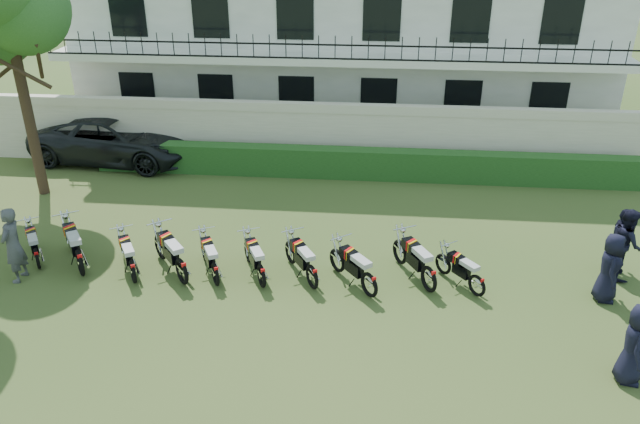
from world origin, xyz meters
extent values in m
plane|color=#344E1F|center=(0.00, 0.00, 0.00)|extent=(100.00, 100.00, 0.00)
cube|color=beige|center=(0.00, 8.00, 1.00)|extent=(30.00, 0.30, 2.00)
cube|color=beige|center=(0.00, 8.00, 2.15)|extent=(30.00, 0.35, 0.30)
cube|color=#194017|center=(1.00, 7.20, 0.50)|extent=(18.00, 0.60, 1.00)
cube|color=white|center=(0.00, 14.00, 3.50)|extent=(20.00, 8.00, 7.00)
cube|color=white|center=(0.00, 9.30, 3.50)|extent=(20.00, 1.40, 0.25)
cube|color=black|center=(0.00, 8.65, 4.10)|extent=(20.00, 0.05, 0.05)
cube|color=black|center=(0.00, 8.65, 3.65)|extent=(20.00, 0.05, 0.05)
cube|color=black|center=(-7.50, 10.02, 1.60)|extent=(1.30, 0.12, 2.20)
cube|color=black|center=(-7.50, 10.02, 5.10)|extent=(1.30, 0.12, 2.20)
cube|color=black|center=(-4.50, 10.02, 1.60)|extent=(1.30, 0.12, 2.20)
cube|color=black|center=(-4.50, 10.02, 5.10)|extent=(1.30, 0.12, 2.20)
cube|color=black|center=(-1.50, 10.02, 1.60)|extent=(1.30, 0.12, 2.20)
cube|color=black|center=(-1.50, 10.02, 5.10)|extent=(1.30, 0.12, 2.20)
cube|color=black|center=(1.50, 10.02, 1.60)|extent=(1.30, 0.12, 2.20)
cube|color=black|center=(1.50, 10.02, 5.10)|extent=(1.30, 0.12, 2.20)
cube|color=black|center=(4.50, 10.02, 1.60)|extent=(1.30, 0.12, 2.20)
cube|color=black|center=(4.50, 10.02, 5.10)|extent=(1.30, 0.12, 2.20)
cube|color=black|center=(7.50, 10.02, 1.60)|extent=(1.30, 0.12, 2.20)
cube|color=black|center=(7.50, 10.02, 5.10)|extent=(1.30, 0.12, 2.20)
cylinder|color=#473323|center=(-9.00, 5.00, 2.62)|extent=(0.32, 0.32, 5.25)
sphere|color=#326327|center=(-8.60, 5.20, 5.62)|extent=(2.60, 2.60, 2.60)
torus|color=black|center=(-6.51, 0.02, 0.27)|extent=(0.37, 0.50, 0.55)
torus|color=black|center=(-7.16, 1.00, 0.27)|extent=(0.37, 0.50, 0.55)
cube|color=black|center=(-6.81, 0.47, 0.41)|extent=(0.41, 0.50, 0.27)
cube|color=black|center=(-6.93, 0.64, 0.65)|extent=(0.42, 0.47, 0.20)
cube|color=red|center=(-6.93, 0.64, 0.66)|extent=(0.20, 0.24, 0.21)
cube|color=#FFB80D|center=(-6.89, 0.60, 0.66)|extent=(0.18, 0.22, 0.21)
cube|color=#B9B9B9|center=(-6.67, 0.27, 0.69)|extent=(0.46, 0.53, 0.11)
cylinder|color=silver|center=(-7.09, 0.89, 0.92)|extent=(0.47, 0.32, 0.03)
torus|color=black|center=(-5.20, -0.28, 0.33)|extent=(0.47, 0.61, 0.68)
torus|color=black|center=(-6.03, 0.90, 0.33)|extent=(0.47, 0.61, 0.68)
cube|color=black|center=(-5.59, 0.27, 0.50)|extent=(0.51, 0.62, 0.33)
cube|color=black|center=(-5.73, 0.47, 0.80)|extent=(0.52, 0.58, 0.24)
cube|color=red|center=(-5.73, 0.47, 0.81)|extent=(0.25, 0.30, 0.26)
cube|color=#FFB80D|center=(-5.69, 0.42, 0.81)|extent=(0.22, 0.28, 0.26)
cube|color=#B9B9B9|center=(-5.41, 0.02, 0.84)|extent=(0.57, 0.65, 0.13)
cylinder|color=silver|center=(-5.94, 0.77, 1.13)|extent=(0.57, 0.41, 0.03)
torus|color=black|center=(-3.90, -0.42, 0.29)|extent=(0.37, 0.55, 0.58)
torus|color=black|center=(-4.54, 0.65, 0.29)|extent=(0.37, 0.55, 0.58)
cube|color=black|center=(-4.19, 0.08, 0.43)|extent=(0.42, 0.54, 0.29)
cube|color=black|center=(-4.31, 0.27, 0.69)|extent=(0.43, 0.50, 0.21)
cube|color=red|center=(-4.31, 0.27, 0.70)|extent=(0.22, 0.25, 0.22)
cube|color=#FFB80D|center=(-4.28, 0.22, 0.70)|extent=(0.20, 0.23, 0.22)
cube|color=#B9B9B9|center=(-4.06, -0.15, 0.73)|extent=(0.47, 0.57, 0.12)
cylinder|color=silver|center=(-4.46, 0.53, 0.98)|extent=(0.51, 0.32, 0.03)
torus|color=black|center=(-2.57, -0.39, 0.33)|extent=(0.50, 0.58, 0.67)
torus|color=black|center=(-3.47, 0.72, 0.33)|extent=(0.50, 0.58, 0.67)
cube|color=black|center=(-2.98, 0.12, 0.49)|extent=(0.53, 0.59, 0.33)
cube|color=black|center=(-3.14, 0.32, 0.79)|extent=(0.53, 0.56, 0.24)
cube|color=red|center=(-3.14, 0.32, 0.80)|extent=(0.23, 0.30, 0.25)
cube|color=#FFB80D|center=(-3.10, 0.27, 0.80)|extent=(0.20, 0.28, 0.25)
cube|color=#B9B9B9|center=(-2.80, -0.11, 0.84)|extent=(0.58, 0.64, 0.13)
cylinder|color=silver|center=(-3.36, 0.59, 1.12)|extent=(0.53, 0.44, 0.03)
torus|color=black|center=(-1.93, -0.36, 0.29)|extent=(0.34, 0.56, 0.58)
torus|color=black|center=(-2.49, 0.75, 0.29)|extent=(0.34, 0.56, 0.58)
cube|color=black|center=(-2.19, 0.15, 0.43)|extent=(0.39, 0.55, 0.29)
cube|color=black|center=(-2.29, 0.35, 0.69)|extent=(0.42, 0.50, 0.21)
cube|color=red|center=(-2.29, 0.35, 0.70)|extent=(0.23, 0.24, 0.22)
cube|color=#FFB80D|center=(-2.26, 0.30, 0.70)|extent=(0.21, 0.22, 0.22)
cube|color=#B9B9B9|center=(-2.07, -0.08, 0.73)|extent=(0.44, 0.57, 0.11)
cylinder|color=silver|center=(-2.43, 0.62, 0.98)|extent=(0.53, 0.29, 0.03)
torus|color=black|center=(-0.83, -0.34, 0.29)|extent=(0.33, 0.57, 0.59)
torus|color=black|center=(-1.37, 0.79, 0.29)|extent=(0.33, 0.57, 0.59)
cube|color=black|center=(-1.08, 0.18, 0.44)|extent=(0.39, 0.55, 0.29)
cube|color=black|center=(-1.17, 0.38, 0.70)|extent=(0.42, 0.50, 0.21)
cube|color=red|center=(-1.17, 0.38, 0.71)|extent=(0.24, 0.24, 0.22)
cube|color=#FFB80D|center=(-1.15, 0.33, 0.71)|extent=(0.22, 0.22, 0.22)
cube|color=#B9B9B9|center=(-0.96, -0.06, 0.73)|extent=(0.44, 0.58, 0.12)
cylinder|color=silver|center=(-1.31, 0.66, 0.99)|extent=(0.54, 0.28, 0.03)
torus|color=black|center=(0.44, -0.28, 0.30)|extent=(0.39, 0.57, 0.61)
torus|color=black|center=(-0.22, 0.83, 0.30)|extent=(0.39, 0.57, 0.61)
cube|color=black|center=(0.13, 0.23, 0.45)|extent=(0.43, 0.56, 0.30)
cube|color=black|center=(0.02, 0.43, 0.72)|extent=(0.45, 0.52, 0.22)
cube|color=red|center=(0.02, 0.43, 0.73)|extent=(0.23, 0.26, 0.23)
cube|color=#FFB80D|center=(0.05, 0.38, 0.73)|extent=(0.21, 0.24, 0.23)
cube|color=#B9B9B9|center=(0.27, 0.00, 0.76)|extent=(0.49, 0.59, 0.12)
cylinder|color=silver|center=(-0.15, 0.70, 1.02)|extent=(0.53, 0.33, 0.03)
torus|color=black|center=(1.87, -0.47, 0.30)|extent=(0.45, 0.54, 0.62)
torus|color=black|center=(1.06, 0.56, 0.30)|extent=(0.45, 0.54, 0.62)
cube|color=black|center=(1.49, 0.01, 0.46)|extent=(0.49, 0.55, 0.30)
cube|color=black|center=(1.35, 0.19, 0.73)|extent=(0.49, 0.52, 0.22)
cube|color=red|center=(1.35, 0.19, 0.74)|extent=(0.21, 0.28, 0.23)
cube|color=#FFB80D|center=(1.39, 0.14, 0.74)|extent=(0.19, 0.26, 0.23)
cube|color=#B9B9B9|center=(1.66, -0.21, 0.77)|extent=(0.54, 0.59, 0.12)
cylinder|color=silver|center=(1.15, 0.44, 1.04)|extent=(0.50, 0.40, 0.03)
torus|color=black|center=(3.18, -0.21, 0.32)|extent=(0.39, 0.62, 0.65)
torus|color=black|center=(2.53, 1.01, 0.32)|extent=(0.39, 0.62, 0.65)
cube|color=black|center=(2.88, 0.35, 0.48)|extent=(0.44, 0.61, 0.32)
cube|color=black|center=(2.76, 0.57, 0.77)|extent=(0.47, 0.55, 0.23)
cube|color=red|center=(2.76, 0.57, 0.78)|extent=(0.26, 0.27, 0.25)
cube|color=#FFB80D|center=(2.79, 0.51, 0.78)|extent=(0.23, 0.25, 0.25)
cube|color=#B9B9B9|center=(3.01, 0.10, 0.81)|extent=(0.50, 0.64, 0.13)
cylinder|color=silver|center=(2.60, 0.87, 1.09)|extent=(0.58, 0.33, 0.03)
torus|color=black|center=(4.31, -0.14, 0.26)|extent=(0.39, 0.48, 0.54)
torus|color=black|center=(3.61, 0.77, 0.26)|extent=(0.39, 0.48, 0.54)
cube|color=black|center=(3.98, 0.28, 0.40)|extent=(0.42, 0.48, 0.26)
cube|color=black|center=(3.86, 0.44, 0.64)|extent=(0.42, 0.45, 0.19)
cube|color=red|center=(3.86, 0.44, 0.64)|extent=(0.19, 0.24, 0.20)
cube|color=#FFB80D|center=(3.89, 0.40, 0.64)|extent=(0.17, 0.22, 0.20)
cube|color=#B9B9B9|center=(4.13, 0.09, 0.67)|extent=(0.46, 0.51, 0.11)
cylinder|color=silver|center=(3.69, 0.67, 0.90)|extent=(0.44, 0.34, 0.03)
imported|color=black|center=(-7.70, 7.97, 0.81)|extent=(6.09, 3.28, 1.62)
imported|color=#505055|center=(-7.05, 0.01, 0.95)|extent=(0.46, 0.70, 1.91)
imported|color=black|center=(6.48, -2.31, 0.84)|extent=(0.73, 0.93, 1.68)
imported|color=black|center=(6.89, 0.49, 0.84)|extent=(0.69, 0.92, 1.68)
imported|color=black|center=(7.59, 1.59, 0.90)|extent=(0.71, 0.90, 1.80)
imported|color=black|center=(7.55, 1.83, 0.84)|extent=(0.52, 1.03, 1.69)
camera|label=1|loc=(1.49, -12.22, 8.21)|focal=35.00mm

